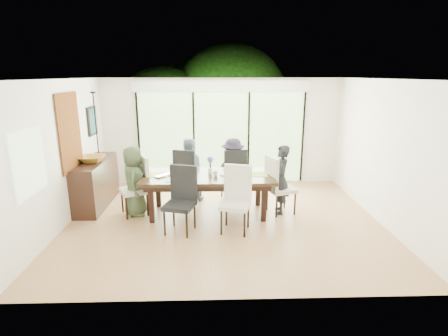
{
  "coord_description": "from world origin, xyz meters",
  "views": [
    {
      "loc": [
        -0.2,
        -6.36,
        2.78
      ],
      "look_at": [
        0.0,
        0.25,
        1.0
      ],
      "focal_mm": 28.0,
      "sensor_mm": 36.0,
      "label": 1
    }
  ],
  "objects_px": {
    "chair_far_right": "(233,174)",
    "bowl": "(92,159)",
    "chair_far_left": "(189,174)",
    "person_left_end": "(134,181)",
    "chair_left_end": "(134,186)",
    "table_top": "(208,176)",
    "chair_right_end": "(282,185)",
    "chair_near_left": "(179,201)",
    "cup_b": "(215,174)",
    "chair_near_right": "(235,200)",
    "sideboard": "(96,183)",
    "cup_c": "(247,171)",
    "laptop": "(165,176)",
    "cup_a": "(174,171)",
    "person_right_end": "(281,180)",
    "person_far_left": "(188,170)",
    "vase": "(210,171)",
    "person_far_right": "(233,169)"
  },
  "relations": [
    {
      "from": "chair_far_right",
      "to": "bowl",
      "type": "relative_size",
      "value": 2.29
    },
    {
      "from": "chair_far_left",
      "to": "person_left_end",
      "type": "bearing_deg",
      "value": 58.1
    },
    {
      "from": "chair_left_end",
      "to": "person_left_end",
      "type": "xyz_separation_m",
      "value": [
        0.02,
        0.0,
        0.1
      ]
    },
    {
      "from": "bowl",
      "to": "table_top",
      "type": "bearing_deg",
      "value": -10.74
    },
    {
      "from": "chair_right_end",
      "to": "chair_near_left",
      "type": "height_order",
      "value": "same"
    },
    {
      "from": "chair_near_left",
      "to": "cup_b",
      "type": "relative_size",
      "value": 11.0
    },
    {
      "from": "chair_near_right",
      "to": "sideboard",
      "type": "relative_size",
      "value": 0.68
    },
    {
      "from": "chair_right_end",
      "to": "cup_c",
      "type": "relative_size",
      "value": 8.87
    },
    {
      "from": "laptop",
      "to": "cup_a",
      "type": "bearing_deg",
      "value": 13.64
    },
    {
      "from": "chair_near_left",
      "to": "laptop",
      "type": "height_order",
      "value": "chair_near_left"
    },
    {
      "from": "cup_c",
      "to": "chair_near_right",
      "type": "bearing_deg",
      "value": -107.19
    },
    {
      "from": "chair_right_end",
      "to": "chair_far_right",
      "type": "height_order",
      "value": "same"
    },
    {
      "from": "chair_far_right",
      "to": "sideboard",
      "type": "relative_size",
      "value": 0.68
    },
    {
      "from": "chair_right_end",
      "to": "chair_near_left",
      "type": "relative_size",
      "value": 1.0
    },
    {
      "from": "chair_near_left",
      "to": "bowl",
      "type": "relative_size",
      "value": 2.29
    },
    {
      "from": "chair_right_end",
      "to": "sideboard",
      "type": "xyz_separation_m",
      "value": [
        -3.94,
        0.56,
        -0.11
      ]
    },
    {
      "from": "person_right_end",
      "to": "cup_a",
      "type": "relative_size",
      "value": 10.4
    },
    {
      "from": "chair_far_right",
      "to": "person_left_end",
      "type": "bearing_deg",
      "value": 11.99
    },
    {
      "from": "person_far_left",
      "to": "cup_c",
      "type": "relative_size",
      "value": 10.4
    },
    {
      "from": "chair_right_end",
      "to": "chair_near_right",
      "type": "distance_m",
      "value": 1.33
    },
    {
      "from": "person_far_left",
      "to": "vase",
      "type": "distance_m",
      "value": 0.94
    },
    {
      "from": "chair_right_end",
      "to": "person_far_right",
      "type": "distance_m",
      "value": 1.27
    },
    {
      "from": "vase",
      "to": "cup_c",
      "type": "bearing_deg",
      "value": 3.81
    },
    {
      "from": "chair_left_end",
      "to": "sideboard",
      "type": "bearing_deg",
      "value": -145.88
    },
    {
      "from": "person_left_end",
      "to": "vase",
      "type": "xyz_separation_m",
      "value": [
        1.53,
        0.05,
        0.18
      ]
    },
    {
      "from": "person_far_left",
      "to": "cup_b",
      "type": "distance_m",
      "value": 1.12
    },
    {
      "from": "person_far_right",
      "to": "cup_a",
      "type": "height_order",
      "value": "person_far_right"
    },
    {
      "from": "chair_near_left",
      "to": "person_far_left",
      "type": "xyz_separation_m",
      "value": [
        0.05,
        1.7,
        0.1
      ]
    },
    {
      "from": "chair_far_left",
      "to": "vase",
      "type": "xyz_separation_m",
      "value": [
        0.5,
        -0.8,
        0.29
      ]
    },
    {
      "from": "chair_right_end",
      "to": "person_far_left",
      "type": "bearing_deg",
      "value": 48.81
    },
    {
      "from": "sideboard",
      "to": "vase",
      "type": "bearing_deg",
      "value": -11.64
    },
    {
      "from": "vase",
      "to": "cup_c",
      "type": "distance_m",
      "value": 0.75
    },
    {
      "from": "cup_b",
      "to": "sideboard",
      "type": "height_order",
      "value": "sideboard"
    },
    {
      "from": "chair_near_left",
      "to": "chair_left_end",
      "type": "bearing_deg",
      "value": 155.43
    },
    {
      "from": "cup_a",
      "to": "cup_c",
      "type": "height_order",
      "value": "same"
    },
    {
      "from": "person_left_end",
      "to": "person_right_end",
      "type": "relative_size",
      "value": 1.0
    },
    {
      "from": "chair_left_end",
      "to": "chair_near_left",
      "type": "relative_size",
      "value": 1.0
    },
    {
      "from": "cup_a",
      "to": "chair_left_end",
      "type": "bearing_deg",
      "value": -169.38
    },
    {
      "from": "person_far_right",
      "to": "laptop",
      "type": "relative_size",
      "value": 3.91
    },
    {
      "from": "table_top",
      "to": "cup_b",
      "type": "relative_size",
      "value": 24.0
    },
    {
      "from": "laptop",
      "to": "cup_b",
      "type": "height_order",
      "value": "cup_b"
    },
    {
      "from": "table_top",
      "to": "person_far_right",
      "type": "bearing_deg",
      "value": 56.47
    },
    {
      "from": "person_right_end",
      "to": "vase",
      "type": "relative_size",
      "value": 10.75
    },
    {
      "from": "chair_far_left",
      "to": "cup_c",
      "type": "distance_m",
      "value": 1.48
    },
    {
      "from": "cup_a",
      "to": "person_right_end",
      "type": "bearing_deg",
      "value": -3.94
    },
    {
      "from": "person_left_end",
      "to": "person_far_right",
      "type": "relative_size",
      "value": 1.0
    },
    {
      "from": "chair_right_end",
      "to": "person_right_end",
      "type": "height_order",
      "value": "person_right_end"
    },
    {
      "from": "laptop",
      "to": "person_far_left",
      "type": "bearing_deg",
      "value": 21.33
    },
    {
      "from": "person_far_right",
      "to": "laptop",
      "type": "bearing_deg",
      "value": 28.55
    },
    {
      "from": "chair_far_left",
      "to": "sideboard",
      "type": "height_order",
      "value": "chair_far_left"
    }
  ]
}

